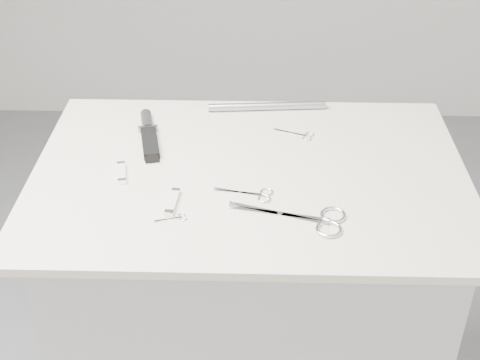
{
  "coord_description": "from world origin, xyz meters",
  "views": [
    {
      "loc": [
        0.01,
        -1.28,
        1.76
      ],
      "look_at": [
        -0.02,
        -0.04,
        0.92
      ],
      "focal_mm": 50.0,
      "sensor_mm": 36.0,
      "label": 1
    }
  ],
  "objects_px": {
    "embroidery_scissors_a": "(255,194)",
    "sheathed_knife": "(149,133)",
    "tiny_scissors": "(175,218)",
    "plinth": "(248,317)",
    "pocket_knife_b": "(173,202)",
    "pocket_knife_a": "(122,173)",
    "metal_rail": "(267,106)",
    "embroidery_scissors_b": "(300,135)",
    "large_shears": "(313,219)"
  },
  "relations": [
    {
      "from": "embroidery_scissors_b",
      "to": "sheathed_knife",
      "type": "height_order",
      "value": "sheathed_knife"
    },
    {
      "from": "embroidery_scissors_a",
      "to": "pocket_knife_a",
      "type": "relative_size",
      "value": 1.57
    },
    {
      "from": "tiny_scissors",
      "to": "pocket_knife_a",
      "type": "height_order",
      "value": "pocket_knife_a"
    },
    {
      "from": "metal_rail",
      "to": "pocket_knife_a",
      "type": "bearing_deg",
      "value": -135.75
    },
    {
      "from": "embroidery_scissors_b",
      "to": "tiny_scissors",
      "type": "height_order",
      "value": "same"
    },
    {
      "from": "sheathed_knife",
      "to": "embroidery_scissors_a",
      "type": "bearing_deg",
      "value": -145.21
    },
    {
      "from": "plinth",
      "to": "metal_rail",
      "type": "xyz_separation_m",
      "value": [
        0.04,
        0.3,
        0.48
      ]
    },
    {
      "from": "plinth",
      "to": "embroidery_scissors_a",
      "type": "bearing_deg",
      "value": -82.49
    },
    {
      "from": "pocket_knife_a",
      "to": "tiny_scissors",
      "type": "bearing_deg",
      "value": -150.95
    },
    {
      "from": "embroidery_scissors_b",
      "to": "metal_rail",
      "type": "relative_size",
      "value": 0.32
    },
    {
      "from": "pocket_knife_b",
      "to": "sheathed_knife",
      "type": "bearing_deg",
      "value": 21.76
    },
    {
      "from": "embroidery_scissors_b",
      "to": "pocket_knife_a",
      "type": "xyz_separation_m",
      "value": [
        -0.42,
        -0.19,
        0.0
      ]
    },
    {
      "from": "embroidery_scissors_a",
      "to": "embroidery_scissors_b",
      "type": "height_order",
      "value": "same"
    },
    {
      "from": "large_shears",
      "to": "metal_rail",
      "type": "bearing_deg",
      "value": 115.22
    },
    {
      "from": "large_shears",
      "to": "pocket_knife_b",
      "type": "bearing_deg",
      "value": -174.93
    },
    {
      "from": "plinth",
      "to": "metal_rail",
      "type": "height_order",
      "value": "metal_rail"
    },
    {
      "from": "plinth",
      "to": "large_shears",
      "type": "bearing_deg",
      "value": -53.96
    },
    {
      "from": "embroidery_scissors_a",
      "to": "sheathed_knife",
      "type": "height_order",
      "value": "sheathed_knife"
    },
    {
      "from": "tiny_scissors",
      "to": "pocket_knife_b",
      "type": "bearing_deg",
      "value": 84.93
    },
    {
      "from": "tiny_scissors",
      "to": "pocket_knife_a",
      "type": "distance_m",
      "value": 0.21
    },
    {
      "from": "embroidery_scissors_a",
      "to": "tiny_scissors",
      "type": "xyz_separation_m",
      "value": [
        -0.16,
        -0.09,
        -0.0
      ]
    },
    {
      "from": "sheathed_knife",
      "to": "pocket_knife_a",
      "type": "xyz_separation_m",
      "value": [
        -0.04,
        -0.18,
        -0.0
      ]
    },
    {
      "from": "large_shears",
      "to": "embroidery_scissors_b",
      "type": "distance_m",
      "value": 0.35
    },
    {
      "from": "embroidery_scissors_a",
      "to": "metal_rail",
      "type": "height_order",
      "value": "metal_rail"
    },
    {
      "from": "metal_rail",
      "to": "tiny_scissors",
      "type": "bearing_deg",
      "value": -111.73
    },
    {
      "from": "plinth",
      "to": "pocket_knife_b",
      "type": "height_order",
      "value": "pocket_knife_b"
    },
    {
      "from": "embroidery_scissors_a",
      "to": "sheathed_knife",
      "type": "xyz_separation_m",
      "value": [
        -0.27,
        0.25,
        0.01
      ]
    },
    {
      "from": "pocket_knife_a",
      "to": "embroidery_scissors_b",
      "type": "bearing_deg",
      "value": -76.84
    },
    {
      "from": "embroidery_scissors_a",
      "to": "pocket_knife_b",
      "type": "relative_size",
      "value": 1.41
    },
    {
      "from": "embroidery_scissors_b",
      "to": "metal_rail",
      "type": "xyz_separation_m",
      "value": [
        -0.08,
        0.13,
        0.01
      ]
    },
    {
      "from": "embroidery_scissors_a",
      "to": "pocket_knife_a",
      "type": "distance_m",
      "value": 0.31
    },
    {
      "from": "pocket_knife_b",
      "to": "metal_rail",
      "type": "bearing_deg",
      "value": -21.07
    },
    {
      "from": "embroidery_scissors_a",
      "to": "sheathed_knife",
      "type": "distance_m",
      "value": 0.37
    },
    {
      "from": "tiny_scissors",
      "to": "plinth",
      "type": "bearing_deg",
      "value": 34.27
    },
    {
      "from": "embroidery_scissors_a",
      "to": "sheathed_knife",
      "type": "relative_size",
      "value": 0.59
    },
    {
      "from": "sheathed_knife",
      "to": "embroidery_scissors_b",
      "type": "bearing_deg",
      "value": -100.32
    },
    {
      "from": "embroidery_scissors_a",
      "to": "pocket_knife_b",
      "type": "height_order",
      "value": "pocket_knife_b"
    },
    {
      "from": "sheathed_knife",
      "to": "metal_rail",
      "type": "xyz_separation_m",
      "value": [
        0.3,
        0.14,
        0.0
      ]
    },
    {
      "from": "embroidery_scissors_b",
      "to": "large_shears",
      "type": "bearing_deg",
      "value": -66.87
    },
    {
      "from": "pocket_knife_a",
      "to": "pocket_knife_b",
      "type": "relative_size",
      "value": 0.9
    },
    {
      "from": "pocket_knife_a",
      "to": "large_shears",
      "type": "bearing_deg",
      "value": -122.18
    },
    {
      "from": "embroidery_scissors_b",
      "to": "pocket_knife_b",
      "type": "bearing_deg",
      "value": -111.87
    },
    {
      "from": "large_shears",
      "to": "metal_rail",
      "type": "distance_m",
      "value": 0.49
    },
    {
      "from": "pocket_knife_a",
      "to": "metal_rail",
      "type": "xyz_separation_m",
      "value": [
        0.33,
        0.32,
        0.01
      ]
    },
    {
      "from": "pocket_knife_b",
      "to": "metal_rail",
      "type": "relative_size",
      "value": 0.29
    },
    {
      "from": "plinth",
      "to": "pocket_knife_b",
      "type": "distance_m",
      "value": 0.52
    },
    {
      "from": "embroidery_scissors_a",
      "to": "embroidery_scissors_b",
      "type": "bearing_deg",
      "value": 77.73
    },
    {
      "from": "tiny_scissors",
      "to": "pocket_knife_b",
      "type": "distance_m",
      "value": 0.05
    },
    {
      "from": "large_shears",
      "to": "embroidery_scissors_b",
      "type": "xyz_separation_m",
      "value": [
        -0.01,
        0.35,
        -0.0
      ]
    },
    {
      "from": "sheathed_knife",
      "to": "metal_rail",
      "type": "distance_m",
      "value": 0.33
    }
  ]
}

